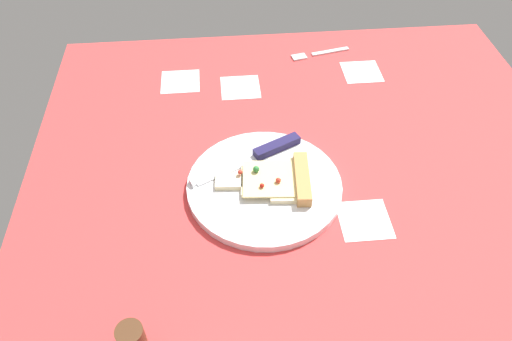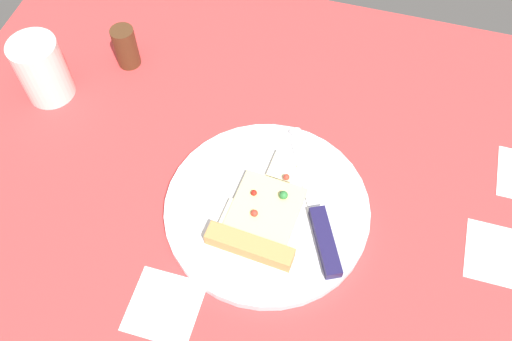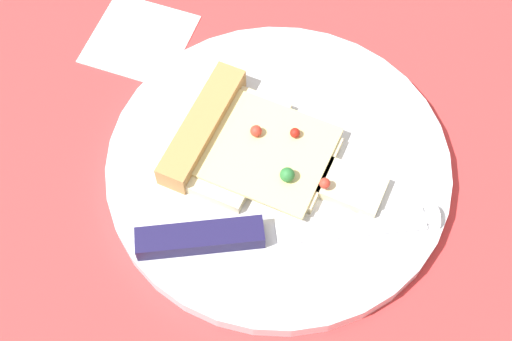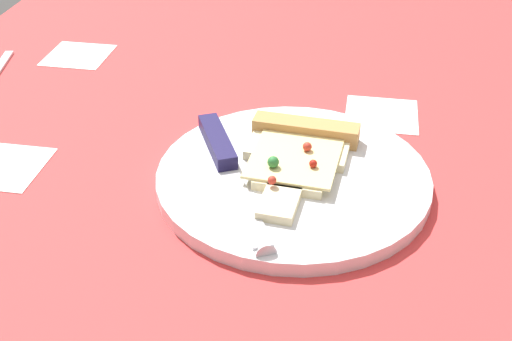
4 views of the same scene
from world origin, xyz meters
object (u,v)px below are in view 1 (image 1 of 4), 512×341
object	(u,v)px
pizza_slice	(278,180)
fork	(317,53)
plate	(264,186)
knife	(257,155)

from	to	relation	value
pizza_slice	fork	bearing A→B (deg)	-14.67
fork	pizza_slice	bearing A→B (deg)	148.65
plate	pizza_slice	bearing A→B (deg)	85.52
plate	knife	size ratio (longest dim) A/B	1.29
plate	fork	distance (cm)	47.96
pizza_slice	knife	distance (cm)	7.84
pizza_slice	fork	world-z (taller)	pizza_slice
pizza_slice	knife	size ratio (longest dim) A/B	0.80
plate	fork	xyz separation A→B (cm)	(-44.36, 18.22, -0.38)
knife	fork	size ratio (longest dim) A/B	1.47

